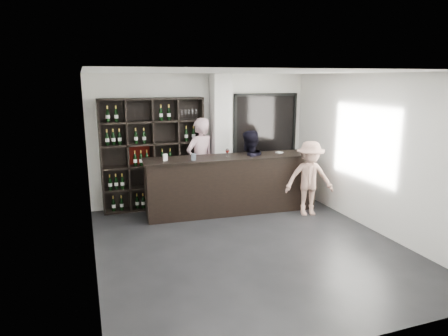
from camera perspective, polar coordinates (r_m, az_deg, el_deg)
name	(u,v)px	position (r m, az deg, el deg)	size (l,w,h in m)	color
floor	(248,246)	(7.00, 3.50, -11.00)	(5.00, 5.50, 0.01)	black
wine_shelf	(153,154)	(8.71, -10.07, 1.93)	(2.20, 0.35, 2.40)	black
structural_column	(221,140)	(8.94, -0.49, 4.04)	(0.40, 0.40, 2.90)	silver
glass_panel	(265,138)	(9.59, 5.89, 4.28)	(1.60, 0.08, 2.10)	black
tasting_counter	(232,184)	(8.45, 1.12, -2.33)	(3.66, 0.75, 1.21)	black
taster_pink	(200,162)	(8.81, -3.41, 0.80)	(0.72, 0.47, 1.97)	#D0A4AC
taster_black	(249,170)	(8.63, 3.53, -0.30)	(0.84, 0.65, 1.72)	black
customer	(309,178)	(8.42, 12.11, -1.47)	(1.01, 0.58, 1.56)	#A57B6B
wine_glass	(227,152)	(8.25, 0.49, 2.27)	(0.08, 0.08, 0.19)	white
spit_cup	(193,157)	(7.93, -4.38, 1.59)	(0.10, 0.10, 0.13)	#A3B7CC
napkin_stack	(279,152)	(8.77, 7.91, 2.22)	(0.12, 0.12, 0.02)	white
card_stand	(165,157)	(7.96, -8.39, 1.53)	(0.09, 0.04, 0.13)	white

